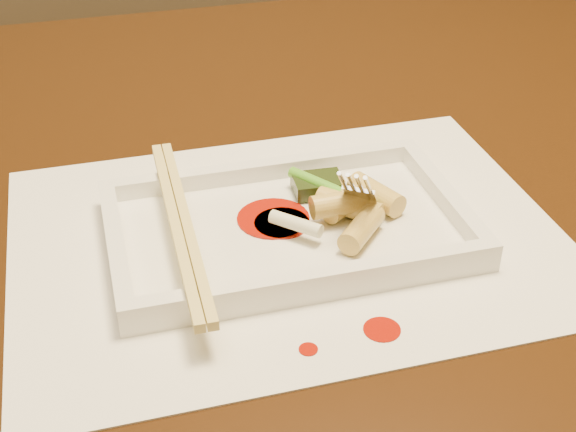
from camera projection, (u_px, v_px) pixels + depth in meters
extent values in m
cube|color=black|center=(194.00, 223.00, 0.64)|extent=(1.40, 0.90, 0.04)
cylinder|color=black|center=(552.00, 234.00, 1.29)|extent=(0.07, 0.07, 0.71)
cube|color=white|center=(288.00, 237.00, 0.59)|extent=(0.40, 0.30, 0.00)
cylinder|color=#9D1204|center=(382.00, 329.00, 0.51)|extent=(0.02, 0.02, 0.00)
cylinder|color=#9D1204|center=(308.00, 349.00, 0.49)|extent=(0.01, 0.01, 0.00)
cube|color=white|center=(288.00, 232.00, 0.59)|extent=(0.26, 0.16, 0.01)
cube|color=white|center=(264.00, 170.00, 0.64)|extent=(0.26, 0.01, 0.01)
cube|color=white|center=(318.00, 280.00, 0.52)|extent=(0.26, 0.01, 0.01)
cube|color=white|center=(116.00, 246.00, 0.56)|extent=(0.01, 0.14, 0.01)
cube|color=white|center=(445.00, 195.00, 0.61)|extent=(0.01, 0.14, 0.01)
cube|color=black|center=(318.00, 185.00, 0.62)|extent=(0.04, 0.03, 0.01)
cylinder|color=#EAEACC|center=(296.00, 224.00, 0.57)|extent=(0.04, 0.04, 0.01)
cylinder|color=#409618|center=(335.00, 190.00, 0.60)|extent=(0.06, 0.08, 0.01)
cube|color=#DBC56D|center=(175.00, 224.00, 0.56)|extent=(0.01, 0.23, 0.01)
cube|color=#DBC56D|center=(186.00, 223.00, 0.56)|extent=(0.01, 0.23, 0.01)
cylinder|color=#9D1204|center=(273.00, 218.00, 0.60)|extent=(0.05, 0.05, 0.00)
cylinder|color=#9D1204|center=(282.00, 223.00, 0.59)|extent=(0.04, 0.04, 0.00)
cylinder|color=#D7C364|center=(349.00, 206.00, 0.59)|extent=(0.05, 0.05, 0.02)
cylinder|color=#D7C364|center=(376.00, 194.00, 0.61)|extent=(0.04, 0.05, 0.02)
cylinder|color=#D7C364|center=(339.00, 204.00, 0.58)|extent=(0.04, 0.02, 0.02)
cylinder|color=#D7C364|center=(362.00, 229.00, 0.57)|extent=(0.04, 0.04, 0.02)
cylinder|color=#D7C364|center=(347.00, 201.00, 0.60)|extent=(0.05, 0.04, 0.02)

